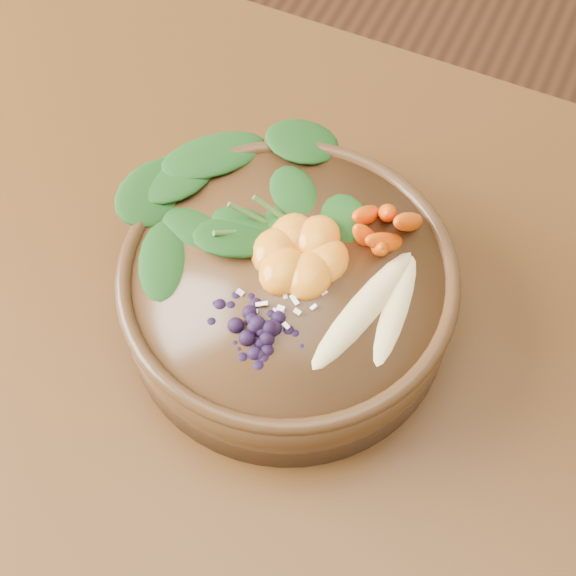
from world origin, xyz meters
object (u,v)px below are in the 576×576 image
at_px(dining_table, 399,567).
at_px(carrot_cluster, 388,201).
at_px(banana_halves, 381,300).
at_px(stoneware_bowl, 288,295).
at_px(mandarin_cluster, 300,246).
at_px(blueberry_pile, 255,315).
at_px(kale_heap, 276,185).

xyz_separation_m(dining_table, carrot_cluster, (-0.10, 0.19, 0.20)).
relative_size(carrot_cluster, banana_halves, 0.49).
distance_m(dining_table, stoneware_bowl, 0.23).
xyz_separation_m(mandarin_cluster, blueberry_pile, (-0.00, -0.07, 0.00)).
xyz_separation_m(stoneware_bowl, kale_heap, (-0.04, 0.05, 0.05)).
distance_m(stoneware_bowl, blueberry_pile, 0.07).
bearing_deg(carrot_cluster, blueberry_pile, -109.55).
relative_size(stoneware_bowl, mandarin_cluster, 3.15).
bearing_deg(dining_table, blueberry_pile, 155.65).
bearing_deg(carrot_cluster, kale_heap, -169.49).
bearing_deg(mandarin_cluster, carrot_cluster, 46.27).
xyz_separation_m(dining_table, kale_heap, (-0.19, 0.18, 0.18)).
xyz_separation_m(dining_table, stoneware_bowl, (-0.15, 0.12, 0.13)).
bearing_deg(kale_heap, dining_table, -43.09).
xyz_separation_m(stoneware_bowl, blueberry_pile, (-0.00, -0.05, 0.05)).
relative_size(kale_heap, carrot_cluster, 2.38).
height_order(stoneware_bowl, mandarin_cluster, mandarin_cluster).
bearing_deg(banana_halves, carrot_cluster, 113.06).
height_order(mandarin_cluster, blueberry_pile, blueberry_pile).
xyz_separation_m(banana_halves, blueberry_pile, (-0.07, -0.05, 0.01)).
bearing_deg(carrot_cluster, banana_halves, -66.94).
height_order(carrot_cluster, banana_halves, carrot_cluster).
height_order(banana_halves, mandarin_cluster, mandarin_cluster).
bearing_deg(stoneware_bowl, banana_halves, -1.18).
xyz_separation_m(kale_heap, mandarin_cluster, (0.04, -0.04, -0.01)).
bearing_deg(dining_table, banana_halves, 123.85).
bearing_deg(kale_heap, blueberry_pile, -72.12).
relative_size(carrot_cluster, mandarin_cluster, 0.87).
distance_m(stoneware_bowl, kale_heap, 0.08).
distance_m(dining_table, kale_heap, 0.32).
bearing_deg(carrot_cluster, stoneware_bowl, -123.69).
height_order(kale_heap, mandarin_cluster, kale_heap).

